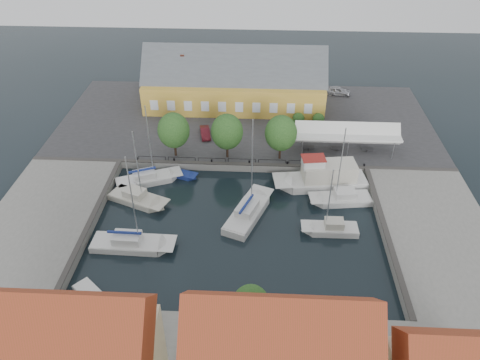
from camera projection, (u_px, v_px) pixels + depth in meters
The scene contains 19 objects.
ground at pixel (237, 221), 53.68m from camera, with size 140.00×140.00×0.00m, color black.
north_quay at pixel (246, 122), 72.14m from camera, with size 56.00×26.00×1.00m, color #2D2D30.
west_quay at pixel (42, 222), 52.68m from camera, with size 12.00×24.00×1.00m, color slate.
east_quay at pixel (438, 236), 50.84m from camera, with size 12.00×24.00×1.00m, color slate.
quay_edge_fittings at pixel (240, 189), 56.94m from camera, with size 56.00×24.72×0.40m.
warehouse at pixel (231, 84), 74.35m from camera, with size 28.56×14.00×9.55m.
tent_canopy at pixel (347, 133), 62.78m from camera, with size 14.00×4.00×2.83m.
quay_trees at pixel (227, 132), 60.73m from camera, with size 18.20×4.20×6.30m.
car_silver at pixel (338, 91), 78.50m from camera, with size 1.73×4.30×1.46m, color #A3A4AA.
car_red at pixel (205, 133), 67.17m from camera, with size 1.28×3.66×1.21m, color #52121B.
center_sailboat at pixel (248, 213), 54.21m from camera, with size 5.91×9.57×12.76m.
trawler at pixel (324, 179), 58.81m from camera, with size 12.15×4.96×5.00m.
east_boat_a at pixel (342, 200), 56.46m from camera, with size 7.75×3.39×10.77m.
east_boat_b at pixel (331, 230), 51.99m from camera, with size 6.41×2.18×8.98m.
west_boat_a at pixel (148, 180), 59.81m from camera, with size 8.64×5.42×11.24m.
west_boat_b at pixel (138, 200), 56.50m from camera, with size 7.89×5.28×10.45m.
west_boat_d at pixel (131, 245), 50.05m from camera, with size 9.20×2.98×12.07m.
launch_sw at pixel (91, 296), 44.55m from camera, with size 4.35×4.08×0.98m.
launch_nw at pixel (182, 175), 60.98m from camera, with size 4.13×2.64×0.88m.
Camera 1 is at (2.42, -41.04, 34.84)m, focal length 35.00 mm.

